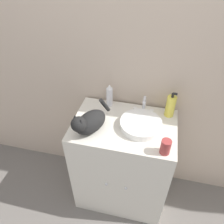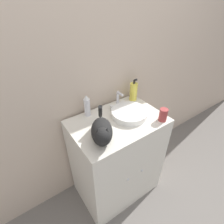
# 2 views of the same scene
# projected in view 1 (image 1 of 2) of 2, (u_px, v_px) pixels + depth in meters

# --- Properties ---
(ground_plane) EXTENTS (8.00, 8.00, 0.00)m
(ground_plane) POSITION_uv_depth(u_px,v_px,m) (115.00, 216.00, 2.00)
(ground_plane) COLOR slate
(wall_back) EXTENTS (6.00, 0.05, 2.50)m
(wall_back) POSITION_uv_depth(u_px,v_px,m) (133.00, 64.00, 1.61)
(wall_back) COLOR #C6B29E
(wall_back) RESTS_ON ground_plane
(vanity_cabinet) EXTENTS (0.77, 0.53, 0.92)m
(vanity_cabinet) POSITION_uv_depth(u_px,v_px,m) (122.00, 163.00, 1.90)
(vanity_cabinet) COLOR silver
(vanity_cabinet) RESTS_ON ground_plane
(sink_basin) EXTENTS (0.30, 0.30, 0.05)m
(sink_basin) POSITION_uv_depth(u_px,v_px,m) (141.00, 124.00, 1.57)
(sink_basin) COLOR white
(sink_basin) RESTS_ON vanity_cabinet
(faucet) EXTENTS (0.16, 0.09, 0.16)m
(faucet) POSITION_uv_depth(u_px,v_px,m) (144.00, 106.00, 1.66)
(faucet) COLOR silver
(faucet) RESTS_ON vanity_cabinet
(cat) EXTENTS (0.25, 0.34, 0.21)m
(cat) POSITION_uv_depth(u_px,v_px,m) (89.00, 122.00, 1.49)
(cat) COLOR black
(cat) RESTS_ON vanity_cabinet
(soap_bottle) EXTENTS (0.07, 0.07, 0.21)m
(soap_bottle) POSITION_uv_depth(u_px,v_px,m) (170.00, 106.00, 1.63)
(soap_bottle) COLOR #EADB4C
(soap_bottle) RESTS_ON vanity_cabinet
(spray_bottle) EXTENTS (0.05, 0.05, 0.19)m
(spray_bottle) POSITION_uv_depth(u_px,v_px,m) (110.00, 95.00, 1.73)
(spray_bottle) COLOR silver
(spray_bottle) RESTS_ON vanity_cabinet
(cup) EXTENTS (0.07, 0.07, 0.11)m
(cup) POSITION_uv_depth(u_px,v_px,m) (166.00, 147.00, 1.37)
(cup) COLOR #9E3838
(cup) RESTS_ON vanity_cabinet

